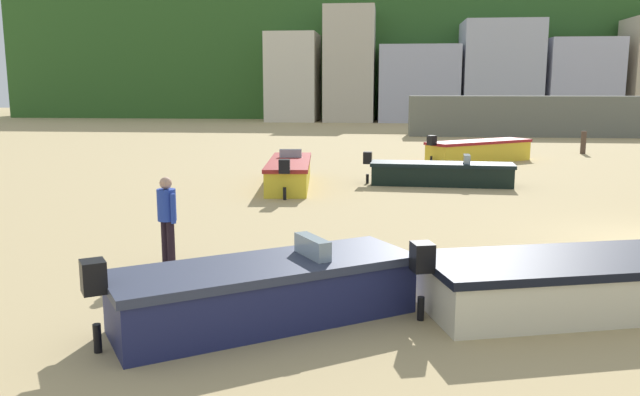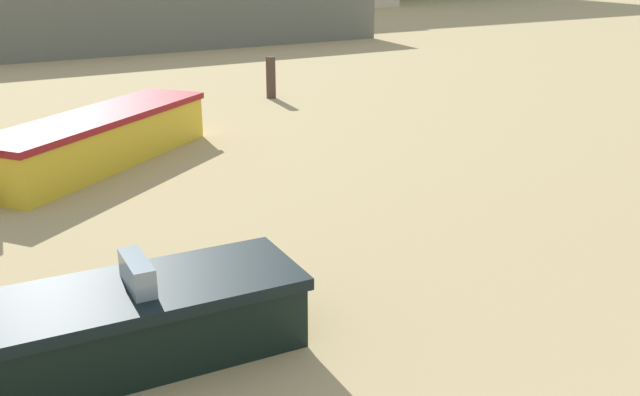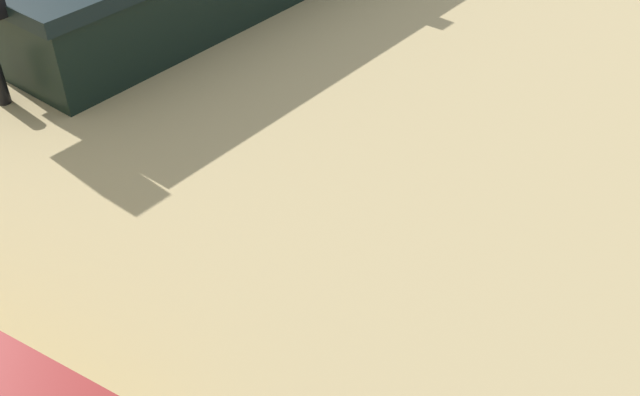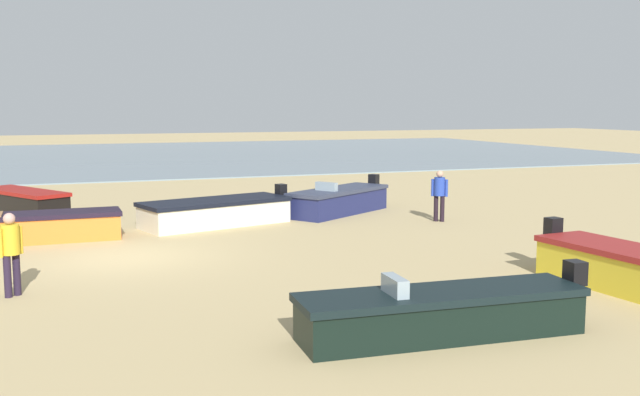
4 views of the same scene
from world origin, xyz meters
name	(u,v)px [view 2 (image 2 of 4)]	position (x,y,z in m)	size (l,w,h in m)	color
harbor_pier	(168,15)	(4.74, 30.00, 1.31)	(18.32, 2.40, 2.61)	slate
boat_black_0	(51,342)	(-4.11, 7.96, 0.39)	(4.96, 1.46, 1.07)	black
boat_yellow_1	(99,139)	(-1.94, 14.75, 0.47)	(4.88, 4.12, 1.25)	gold
mooring_post_near_water	(271,78)	(3.59, 18.76, 0.55)	(0.25, 0.25, 1.10)	#49372D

